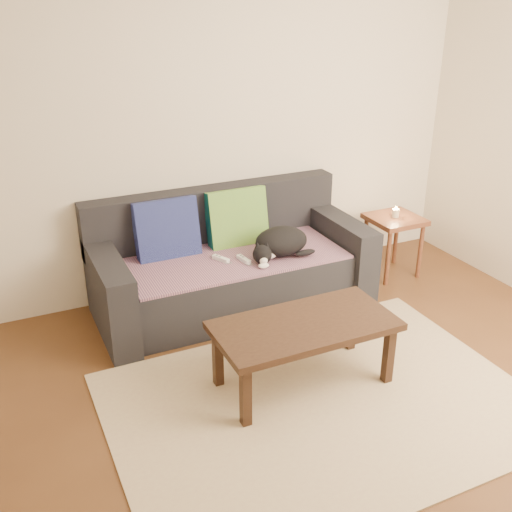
# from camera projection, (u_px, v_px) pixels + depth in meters

# --- Properties ---
(ground) EXTENTS (4.50, 4.50, 0.00)m
(ground) POSITION_uv_depth(u_px,v_px,m) (335.00, 419.00, 3.50)
(ground) COLOR brown
(ground) RESTS_ON ground
(back_wall) EXTENTS (4.50, 0.04, 2.60)m
(back_wall) POSITION_uv_depth(u_px,v_px,m) (206.00, 130.00, 4.62)
(back_wall) COLOR beige
(back_wall) RESTS_ON ground
(sofa) EXTENTS (2.10, 0.94, 0.87)m
(sofa) POSITION_uv_depth(u_px,v_px,m) (230.00, 268.00, 4.67)
(sofa) COLOR #232328
(sofa) RESTS_ON ground
(throw_blanket) EXTENTS (1.66, 0.74, 0.02)m
(throw_blanket) POSITION_uv_depth(u_px,v_px,m) (234.00, 258.00, 4.54)
(throw_blanket) COLOR #4A2C54
(throw_blanket) RESTS_ON sofa
(cushion_navy) EXTENTS (0.48, 0.22, 0.50)m
(cushion_navy) POSITION_uv_depth(u_px,v_px,m) (167.00, 231.00, 4.51)
(cushion_navy) COLOR #111249
(cushion_navy) RESTS_ON throw_blanket
(cushion_green) EXTENTS (0.48, 0.22, 0.50)m
(cushion_green) POSITION_uv_depth(u_px,v_px,m) (237.00, 220.00, 4.73)
(cushion_green) COLOR #0B4940
(cushion_green) RESTS_ON throw_blanket
(cat) EXTENTS (0.52, 0.38, 0.22)m
(cat) POSITION_uv_depth(u_px,v_px,m) (280.00, 243.00, 4.52)
(cat) COLOR black
(cat) RESTS_ON throw_blanket
(wii_remote_a) EXTENTS (0.10, 0.15, 0.03)m
(wii_remote_a) POSITION_uv_depth(u_px,v_px,m) (221.00, 259.00, 4.47)
(wii_remote_a) COLOR white
(wii_remote_a) RESTS_ON throw_blanket
(wii_remote_b) EXTENTS (0.06, 0.15, 0.03)m
(wii_remote_b) POSITION_uv_depth(u_px,v_px,m) (244.00, 259.00, 4.46)
(wii_remote_b) COLOR white
(wii_remote_b) RESTS_ON throw_blanket
(side_table) EXTENTS (0.42, 0.42, 0.53)m
(side_table) POSITION_uv_depth(u_px,v_px,m) (394.00, 227.00, 5.11)
(side_table) COLOR brown
(side_table) RESTS_ON ground
(candle) EXTENTS (0.06, 0.06, 0.09)m
(candle) POSITION_uv_depth(u_px,v_px,m) (396.00, 213.00, 5.06)
(candle) COLOR beige
(candle) RESTS_ON side_table
(rug) EXTENTS (2.50, 1.80, 0.01)m
(rug) POSITION_uv_depth(u_px,v_px,m) (322.00, 404.00, 3.62)
(rug) COLOR tan
(rug) RESTS_ON ground
(coffee_table) EXTENTS (1.12, 0.56, 0.45)m
(coffee_table) POSITION_uv_depth(u_px,v_px,m) (304.00, 331.00, 3.66)
(coffee_table) COLOR #321F13
(coffee_table) RESTS_ON rug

